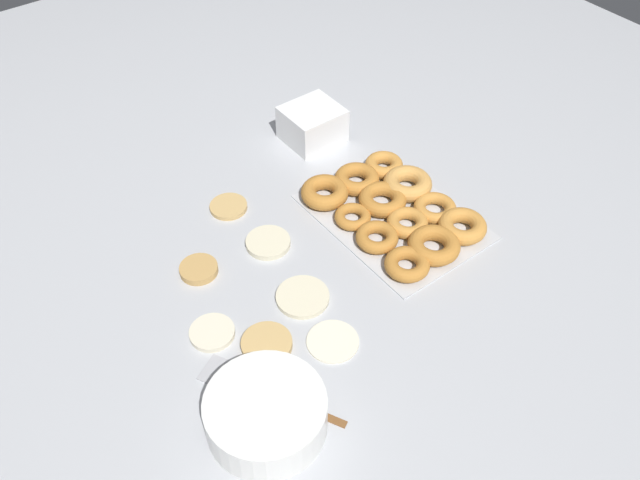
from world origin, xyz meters
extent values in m
plane|color=#B2B5BA|center=(0.00, 0.00, 0.00)|extent=(3.00, 3.00, 0.00)
cylinder|color=tan|center=(-0.14, 0.15, 0.01)|extent=(0.10, 0.10, 0.01)
cylinder|color=tan|center=(0.10, 0.16, 0.01)|extent=(0.08, 0.08, 0.02)
cylinder|color=silver|center=(-0.21, 0.05, 0.00)|extent=(0.10, 0.10, 0.01)
cylinder|color=tan|center=(0.23, 0.01, 0.01)|extent=(0.09, 0.09, 0.01)
cylinder|color=beige|center=(0.08, 0.00, 0.01)|extent=(0.10, 0.10, 0.01)
cylinder|color=beige|center=(-0.09, 0.03, 0.01)|extent=(0.11, 0.11, 0.01)
cylinder|color=beige|center=(-0.06, 0.22, 0.01)|extent=(0.09, 0.09, 0.01)
cube|color=silver|center=(-0.02, -0.27, 0.00)|extent=(0.39, 0.29, 0.01)
torus|color=#C68438|center=(-0.15, -0.36, 0.02)|extent=(0.11, 0.11, 0.03)
torus|color=#C68438|center=(-0.07, -0.35, 0.02)|extent=(0.10, 0.10, 0.03)
torus|color=#D19347|center=(0.02, -0.36, 0.02)|extent=(0.11, 0.11, 0.04)
torus|color=#C68438|center=(0.11, -0.36, 0.02)|extent=(0.09, 0.09, 0.03)
torus|color=#B7752D|center=(-0.16, -0.27, 0.02)|extent=(0.11, 0.11, 0.03)
torus|color=#C68438|center=(-0.07, -0.27, 0.02)|extent=(0.09, 0.09, 0.03)
torus|color=#B7752D|center=(0.02, -0.28, 0.02)|extent=(0.11, 0.11, 0.03)
torus|color=#B7752D|center=(0.11, -0.28, 0.02)|extent=(0.11, 0.11, 0.03)
torus|color=#B7752D|center=(-0.16, -0.19, 0.02)|extent=(0.10, 0.10, 0.03)
torus|color=#B7752D|center=(-0.06, -0.19, 0.02)|extent=(0.09, 0.09, 0.03)
torus|color=#B7752D|center=(0.02, -0.19, 0.02)|extent=(0.08, 0.08, 0.02)
torus|color=#B7752D|center=(0.12, -0.19, 0.02)|extent=(0.11, 0.11, 0.04)
cylinder|color=white|center=(-0.28, 0.25, 0.04)|extent=(0.21, 0.21, 0.07)
cube|color=white|center=(0.32, -0.31, 0.01)|extent=(0.13, 0.14, 0.02)
cube|color=white|center=(0.32, -0.31, 0.03)|extent=(0.13, 0.14, 0.02)
cube|color=white|center=(0.32, -0.31, 0.05)|extent=(0.13, 0.14, 0.02)
cube|color=white|center=(0.32, -0.31, 0.06)|extent=(0.13, 0.14, 0.02)
cube|color=white|center=(0.32, -0.31, 0.08)|extent=(0.13, 0.14, 0.02)
cube|color=brown|center=(-0.30, 0.17, 0.00)|extent=(0.15, 0.09, 0.01)
cube|color=#A8A8AD|center=(-0.17, 0.24, 0.00)|extent=(0.14, 0.11, 0.01)
camera|label=1|loc=(-0.81, 0.53, 1.06)|focal=38.00mm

